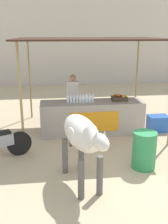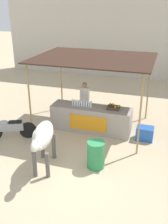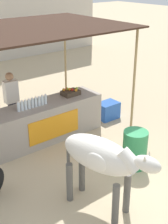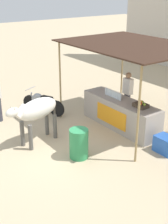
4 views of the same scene
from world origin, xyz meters
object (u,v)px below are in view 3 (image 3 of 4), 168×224
fruit_crate (71,92)px  cow (101,158)px  stall_counter (45,121)px  vendor_behind_counter (12,103)px  water_barrel (135,149)px  cooler_box (108,110)px

fruit_crate → cow: cow is taller
stall_counter → fruit_crate: size_ratio=6.82×
vendor_behind_counter → cow: vendor_behind_counter is taller
fruit_crate → cow: 3.17m
stall_counter → water_barrel: size_ratio=3.58×
vendor_behind_counter → cooler_box: vendor_behind_counter is taller
cow → stall_counter: bearing=77.3°
fruit_crate → cooler_box: size_ratio=0.73×
cow → vendor_behind_counter: bearing=87.8°
fruit_crate → water_barrel: size_ratio=0.52×
fruit_crate → cooler_box: (1.20, -0.15, -0.79)m
stall_counter → fruit_crate: (0.83, 0.06, 0.55)m
fruit_crate → cow: (-1.45, -2.81, -0.00)m
water_barrel → stall_counter: bearing=109.9°
vendor_behind_counter → water_barrel: vendor_behind_counter is taller
stall_counter → cooler_box: bearing=-2.7°
fruit_crate → vendor_behind_counter: bearing=152.2°
vendor_behind_counter → water_barrel: size_ratio=1.97×
cooler_box → fruit_crate: bearing=172.7°
stall_counter → cow: 2.88m
stall_counter → cow: bearing=-102.7°
stall_counter → cow: cow is taller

